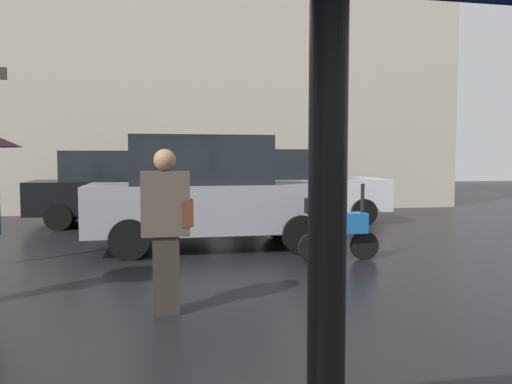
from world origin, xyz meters
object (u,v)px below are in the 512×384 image
pedestrian_with_bag (167,221)px  parked_car_distant (124,187)px  parked_scooter (336,227)px  parked_car_left (208,192)px  parked_car_right (293,186)px

pedestrian_with_bag → parked_car_distant: parked_car_distant is taller
parked_scooter → parked_car_distant: parked_car_distant is taller
parked_car_distant → pedestrian_with_bag: bearing=92.9°
parked_car_left → parked_car_right: 4.03m
pedestrian_with_bag → parked_car_right: 7.72m
parked_car_right → parked_car_distant: size_ratio=0.98×
parked_scooter → parked_car_distant: (-3.63, 5.26, 0.37)m
parked_scooter → parked_car_right: 4.79m
pedestrian_with_bag → parked_car_distant: bearing=82.6°
parked_car_right → parked_car_distant: bearing=-176.8°
parked_scooter → parked_car_right: parked_car_right is taller
pedestrian_with_bag → parked_scooter: (2.69, 2.25, -0.43)m
parked_car_distant → parked_car_left: bearing=111.0°
parked_car_left → parked_car_distant: parked_car_left is taller
parked_scooter → parked_car_distant: bearing=128.9°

